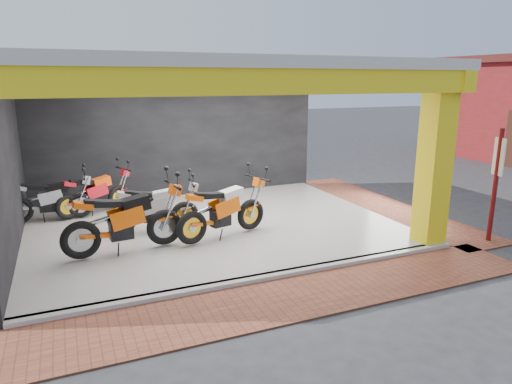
% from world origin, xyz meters
% --- Properties ---
extents(ground, '(80.00, 80.00, 0.00)m').
position_xyz_m(ground, '(0.00, 0.00, 0.00)').
color(ground, '#2D2D30').
rests_on(ground, ground).
extents(showroom_floor, '(8.00, 6.00, 0.10)m').
position_xyz_m(showroom_floor, '(0.00, 2.00, 0.05)').
color(showroom_floor, silver).
rests_on(showroom_floor, ground).
extents(showroom_ceiling, '(8.40, 6.40, 0.20)m').
position_xyz_m(showroom_ceiling, '(0.00, 2.00, 3.60)').
color(showroom_ceiling, beige).
rests_on(showroom_ceiling, corner_column).
extents(back_wall, '(8.20, 0.20, 3.50)m').
position_xyz_m(back_wall, '(0.00, 5.10, 1.75)').
color(back_wall, black).
rests_on(back_wall, ground).
extents(left_wall, '(0.20, 6.20, 3.50)m').
position_xyz_m(left_wall, '(-4.10, 2.00, 1.75)').
color(left_wall, black).
rests_on(left_wall, ground).
extents(corner_column, '(0.50, 0.50, 3.50)m').
position_xyz_m(corner_column, '(3.75, -0.75, 1.75)').
color(corner_column, yellow).
rests_on(corner_column, ground).
extents(header_beam_front, '(8.40, 0.30, 0.40)m').
position_xyz_m(header_beam_front, '(0.00, -1.00, 3.30)').
color(header_beam_front, yellow).
rests_on(header_beam_front, corner_column).
extents(header_beam_right, '(0.30, 6.40, 0.40)m').
position_xyz_m(header_beam_right, '(4.00, 2.00, 3.30)').
color(header_beam_right, yellow).
rests_on(header_beam_right, corner_column).
extents(floor_kerb, '(8.00, 0.20, 0.10)m').
position_xyz_m(floor_kerb, '(0.00, -1.02, 0.05)').
color(floor_kerb, silver).
rests_on(floor_kerb, ground).
extents(paver_front, '(9.00, 1.40, 0.03)m').
position_xyz_m(paver_front, '(0.00, -1.80, 0.01)').
color(paver_front, brown).
rests_on(paver_front, ground).
extents(paver_right, '(1.40, 7.00, 0.03)m').
position_xyz_m(paver_right, '(4.80, 2.00, 0.01)').
color(paver_right, brown).
rests_on(paver_right, ground).
extents(signpost, '(0.10, 0.33, 2.39)m').
position_xyz_m(signpost, '(5.08, -1.11, 1.31)').
color(signpost, '#610E10').
rests_on(signpost, ground).
extents(moto_hero, '(2.43, 1.43, 1.40)m').
position_xyz_m(moto_hero, '(0.61, 1.25, 0.80)').
color(moto_hero, '#FF620A').
rests_on(moto_hero, showroom_floor).
extents(moto_row_a, '(2.14, 1.03, 1.26)m').
position_xyz_m(moto_row_a, '(-0.69, 1.90, 0.73)').
color(moto_row_a, '#9EA1A5').
rests_on(moto_row_a, showroom_floor).
extents(moto_row_b, '(2.50, 1.13, 1.48)m').
position_xyz_m(moto_row_b, '(-1.32, 1.05, 0.84)').
color(moto_row_b, '#F65C0A').
rests_on(moto_row_b, showroom_floor).
extents(moto_row_c, '(2.16, 1.43, 1.24)m').
position_xyz_m(moto_row_c, '(-1.82, 4.14, 0.72)').
color(moto_row_c, red).
rests_on(moto_row_c, showroom_floor).
extents(moto_row_d, '(2.04, 0.87, 1.22)m').
position_xyz_m(moto_row_d, '(-2.79, 3.70, 0.71)').
color(moto_row_d, '#B5B9BD').
rests_on(moto_row_d, showroom_floor).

